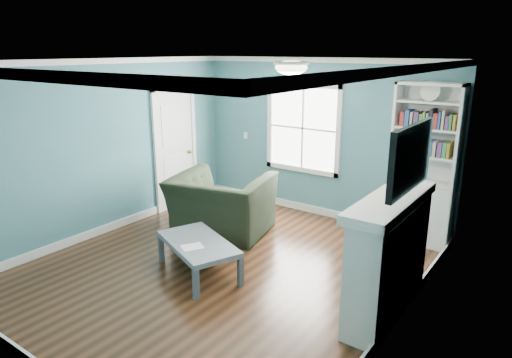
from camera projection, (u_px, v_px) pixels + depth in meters
The scene contains 13 objects.
floor at pixel (224, 267), 5.91m from camera, with size 5.00×5.00×0.00m, color black.
room_walls at pixel (221, 148), 5.48m from camera, with size 5.00×5.00×5.00m.
trim at pixel (222, 176), 5.57m from camera, with size 4.50×5.00×2.60m.
window at pixel (303, 128), 7.62m from camera, with size 1.40×0.06×1.50m.
bookshelf at pixel (422, 181), 6.47m from camera, with size 0.90×0.35×2.31m.
fireplace at pixel (390, 258), 4.73m from camera, with size 0.44×1.58×1.30m.
tv at pixel (411, 158), 4.36m from camera, with size 0.06×1.10×0.65m, color black.
door at pixel (175, 147), 7.96m from camera, with size 0.12×0.98×2.17m.
ceiling_fixture at pixel (291, 67), 4.79m from camera, with size 0.38×0.38×0.15m.
light_switch at pixel (246, 135), 8.36m from camera, with size 0.08×0.01×0.12m, color white.
recliner at pixel (221, 195), 6.85m from camera, with size 1.39×0.91×1.22m, color black.
coffee_table at pixel (198, 245), 5.67m from camera, with size 1.33×1.05×0.43m.
paper_sheet at pixel (192, 247), 5.50m from camera, with size 0.20×0.25×0.00m, color white.
Camera 1 is at (3.47, -4.12, 2.73)m, focal length 32.00 mm.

